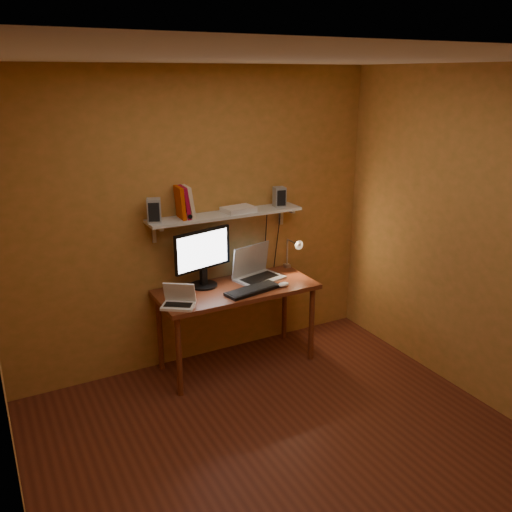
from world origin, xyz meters
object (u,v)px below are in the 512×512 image
wall_shelf (226,215)px  router (238,209)px  speaker_left (154,211)px  mouse (283,284)px  netbook (179,300)px  keyboard (253,290)px  desk (237,296)px  shelf_camera (189,216)px  monitor (203,255)px  speaker_right (279,197)px  desk_lamp (294,250)px  laptop (255,270)px

wall_shelf → router: (0.11, -0.02, 0.04)m
speaker_left → router: 0.76m
mouse → speaker_left: speaker_left is taller
netbook → keyboard: netbook is taller
desk → netbook: bearing=-166.7°
router → wall_shelf: bearing=172.0°
netbook → keyboard: size_ratio=0.63×
netbook → shelf_camera: size_ratio=2.92×
wall_shelf → monitor: size_ratio=2.52×
speaker_right → shelf_camera: bearing=-166.9°
desk → desk_lamp: desk_lamp is taller
monitor → keyboard: size_ratio=1.12×
laptop → netbook: laptop is taller
monitor → router: bearing=-11.3°
desk_lamp → speaker_right: size_ratio=2.09×
desk → wall_shelf: wall_shelf is taller
netbook → router: 0.97m
shelf_camera → laptop: bearing=-0.9°
monitor → laptop: size_ratio=1.18×
desk → shelf_camera: shelf_camera is taller
laptop → speaker_left: bearing=161.6°
keyboard → mouse: size_ratio=4.67×
laptop → mouse: (0.12, -0.30, -0.06)m
keyboard → speaker_right: speaker_right is taller
laptop → router: bearing=144.0°
keyboard → mouse: 0.29m
desk → laptop: (0.25, 0.12, 0.16)m
desk → speaker_left: size_ratio=7.15×
mouse → speaker_right: speaker_right is taller
laptop → desk_lamp: size_ratio=1.26×
netbook → speaker_left: bearing=134.5°
desk → desk_lamp: size_ratio=3.73×
wall_shelf → speaker_right: 0.54m
desk → router: size_ratio=5.06×
wall_shelf → netbook: (-0.58, -0.33, -0.56)m
desk_lamp → shelf_camera: (-1.02, 0.01, 0.45)m
wall_shelf → keyboard: 0.69m
laptop → shelf_camera: bearing=164.9°
mouse → laptop: bearing=107.6°
speaker_left → speaker_right: (1.17, -0.00, -0.01)m
speaker_right → router: 0.42m
desk_lamp → speaker_left: size_ratio=1.92×
desk_lamp → router: router is taller
desk → keyboard: (0.08, -0.15, 0.10)m
wall_shelf → router: bearing=-8.0°
keyboard → mouse: bearing=-15.9°
desk → mouse: size_ratio=13.15×
laptop → netbook: (-0.84, -0.26, -0.03)m
monitor → speaker_right: bearing=-12.2°
shelf_camera → monitor: bearing=13.5°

